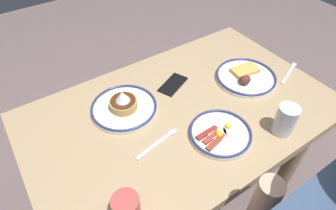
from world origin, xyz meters
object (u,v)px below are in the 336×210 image
object	(u,v)px
plate_far_companion	(220,133)
fork_near	(289,73)
drinking_glass	(285,121)
coffee_mug	(127,209)
cell_phone	(173,84)
plate_near_main	(245,77)
plate_center_pancakes	(124,106)
tea_spoon	(163,139)

from	to	relation	value
plate_far_companion	fork_near	distance (m)	0.52
plate_far_companion	drinking_glass	distance (m)	0.24
plate_far_companion	coffee_mug	world-z (taller)	coffee_mug
coffee_mug	cell_phone	world-z (taller)	coffee_mug
plate_near_main	cell_phone	xyz separation A→B (m)	(0.30, -0.15, -0.01)
fork_near	plate_center_pancakes	bearing A→B (deg)	-16.04
plate_far_companion	cell_phone	bearing A→B (deg)	-93.22
coffee_mug	fork_near	xyz separation A→B (m)	(-0.94, -0.18, -0.04)
plate_center_pancakes	drinking_glass	world-z (taller)	drinking_glass
plate_near_main	tea_spoon	world-z (taller)	plate_near_main
plate_far_companion	cell_phone	size ratio (longest dim) A/B	1.62
fork_near	drinking_glass	bearing A→B (deg)	34.82
plate_near_main	tea_spoon	size ratio (longest dim) A/B	1.40
fork_near	plate_near_main	bearing A→B (deg)	-22.86
fork_near	plate_far_companion	bearing A→B (deg)	11.32
plate_center_pancakes	drinking_glass	xyz separation A→B (m)	(-0.44, 0.43, 0.03)
coffee_mug	drinking_glass	distance (m)	0.63
plate_near_main	fork_near	xyz separation A→B (m)	(-0.20, 0.08, -0.01)
coffee_mug	tea_spoon	distance (m)	0.30
plate_center_pancakes	plate_far_companion	bearing A→B (deg)	126.17
cell_phone	tea_spoon	size ratio (longest dim) A/B	0.75
plate_center_pancakes	cell_phone	xyz separation A→B (m)	(-0.25, -0.02, -0.02)
plate_far_companion	fork_near	bearing A→B (deg)	-168.68
plate_near_main	drinking_glass	world-z (taller)	drinking_glass
plate_near_main	coffee_mug	world-z (taller)	coffee_mug
plate_far_companion	tea_spoon	size ratio (longest dim) A/B	1.21
plate_far_companion	tea_spoon	world-z (taller)	plate_far_companion
fork_near	coffee_mug	bearing A→B (deg)	11.09
coffee_mug	cell_phone	bearing A→B (deg)	-136.99
plate_near_main	plate_center_pancakes	distance (m)	0.56
plate_far_companion	plate_near_main	bearing A→B (deg)	-149.29
drinking_glass	tea_spoon	bearing A→B (deg)	-28.39
plate_center_pancakes	drinking_glass	size ratio (longest dim) A/B	2.18
plate_center_pancakes	coffee_mug	world-z (taller)	plate_center_pancakes
plate_center_pancakes	tea_spoon	size ratio (longest dim) A/B	1.38
drinking_glass	fork_near	xyz separation A→B (m)	(-0.31, -0.21, -0.05)
plate_far_companion	plate_center_pancakes	bearing A→B (deg)	-53.83
plate_center_pancakes	tea_spoon	bearing A→B (deg)	101.48
tea_spoon	plate_far_companion	bearing A→B (deg)	151.79
drinking_glass	fork_near	size ratio (longest dim) A/B	0.67
cell_phone	fork_near	bearing A→B (deg)	130.77
coffee_mug	fork_near	size ratio (longest dim) A/B	0.61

